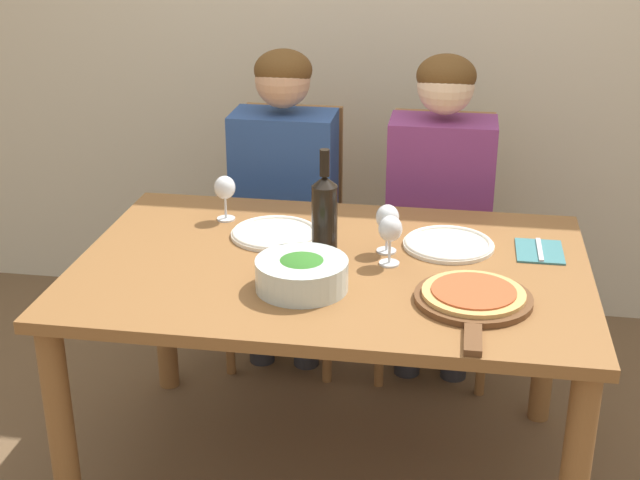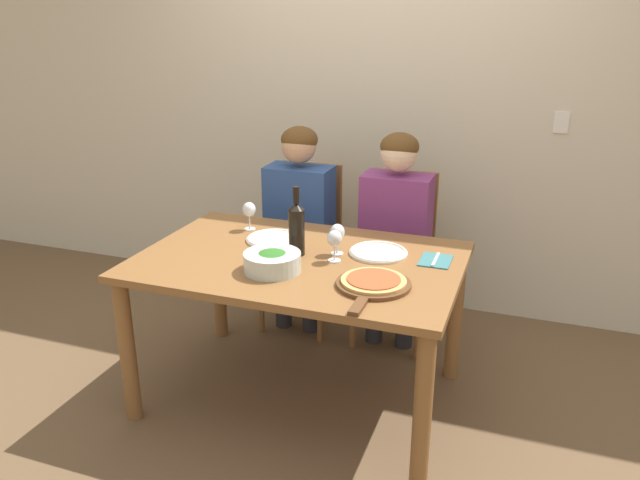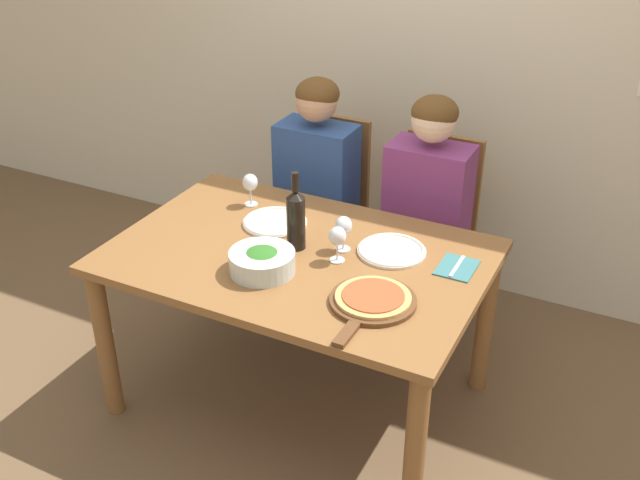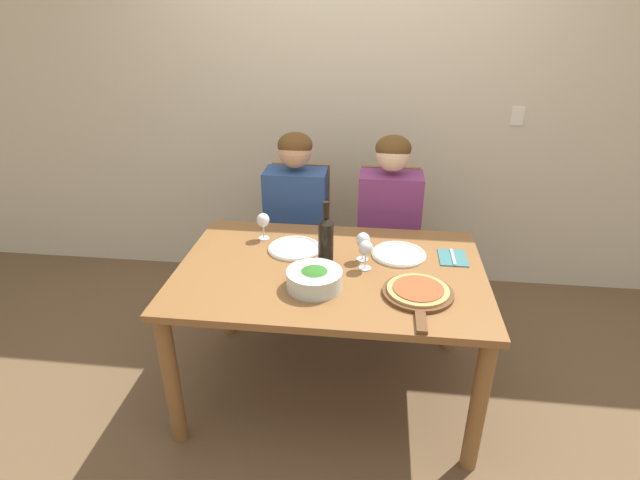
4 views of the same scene
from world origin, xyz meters
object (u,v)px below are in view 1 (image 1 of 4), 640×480
chair_right (438,235)px  broccoli_bowl (302,274)px  chair_left (290,226)px  person_woman (283,182)px  pizza_on_board (473,298)px  dinner_plate_right (448,244)px  person_man (440,190)px  wine_glass_centre (390,231)px  dinner_plate_left (275,233)px  wine_bottle (324,215)px  fork_on_napkin (539,251)px  wine_glass_right (387,220)px  wine_glass_left (225,190)px

chair_right → broccoli_bowl: 1.11m
chair_left → person_woman: person_woman is taller
chair_left → pizza_on_board: bearing=-55.9°
chair_right → person_woman: (-0.58, -0.12, 0.22)m
dinner_plate_right → chair_left: bearing=133.5°
chair_left → person_man: (0.58, -0.12, 0.22)m
wine_glass_centre → dinner_plate_left: bearing=156.9°
person_woman → wine_bottle: bearing=-68.9°
broccoli_bowl → pizza_on_board: bearing=-1.9°
fork_on_napkin → dinner_plate_right: bearing=-179.5°
wine_glass_right → wine_glass_centre: (0.02, -0.09, 0.00)m
pizza_on_board → person_man: bearing=97.5°
wine_bottle → wine_glass_left: wine_bottle is taller
chair_right → dinner_plate_right: 0.70m
broccoli_bowl → dinner_plate_right: broccoli_bowl is taller
wine_bottle → person_man: bearing=64.8°
wine_bottle → fork_on_napkin: size_ratio=1.85×
chair_left → person_man: 0.63m
pizza_on_board → wine_glass_centre: size_ratio=3.03×
wine_glass_centre → broccoli_bowl: bearing=-138.1°
pizza_on_board → fork_on_napkin: 0.43m
chair_right → dinner_plate_right: bearing=-86.1°
dinner_plate_left → wine_glass_left: size_ratio=1.84×
chair_right → broccoli_bowl: size_ratio=3.82×
broccoli_bowl → wine_glass_centre: bearing=41.9°
wine_bottle → wine_glass_left: bearing=145.9°
dinner_plate_left → person_woman: bearing=98.6°
broccoli_bowl → wine_glass_centre: wine_glass_centre is taller
chair_left → pizza_on_board: (0.70, -1.03, 0.25)m
wine_glass_centre → fork_on_napkin: 0.48m
person_woman → fork_on_napkin: size_ratio=6.87×
fork_on_napkin → broccoli_bowl: bearing=-151.4°
wine_glass_right → chair_left: bearing=121.2°
chair_right → wine_glass_right: size_ratio=6.51×
person_man → dinner_plate_left: (-0.50, -0.54, 0.02)m
chair_right → wine_glass_centre: 0.89m
wine_glass_right → person_woman: bearing=125.8°
person_man → fork_on_napkin: bearing=-59.5°
wine_glass_right → wine_glass_centre: size_ratio=1.00×
pizza_on_board → fork_on_napkin: (0.20, 0.38, -0.01)m
dinner_plate_left → fork_on_napkin: bearing=0.1°
dinner_plate_left → pizza_on_board: bearing=-31.3°
dinner_plate_left → wine_glass_right: (0.36, -0.07, 0.10)m
person_woman → broccoli_bowl: bearing=-75.5°
chair_left → wine_glass_right: size_ratio=6.51×
chair_left → wine_bottle: 0.91m
chair_right → broccoli_bowl: bearing=-108.8°
chair_left → wine_glass_centre: (0.46, -0.82, 0.34)m
person_man → wine_glass_centre: 0.72m
pizza_on_board → wine_bottle: bearing=151.4°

